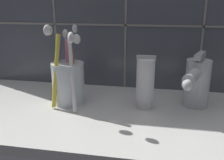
# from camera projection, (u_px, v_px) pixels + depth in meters

# --- Properties ---
(sink_counter) EXTENTS (0.78, 0.34, 0.02)m
(sink_counter) POSITION_uv_depth(u_px,v_px,m) (106.00, 114.00, 0.56)
(sink_counter) COLOR silver
(sink_counter) RESTS_ON ground
(tile_wall_backsplash) EXTENTS (0.88, 0.02, 0.50)m
(tile_wall_backsplash) POSITION_uv_depth(u_px,v_px,m) (119.00, 1.00, 0.64)
(tile_wall_backsplash) COLOR #4C515B
(tile_wall_backsplash) RESTS_ON ground
(toothbrush_cup) EXTENTS (0.10, 0.17, 0.19)m
(toothbrush_cup) POSITION_uv_depth(u_px,v_px,m) (68.00, 80.00, 0.58)
(toothbrush_cup) COLOR silver
(toothbrush_cup) RESTS_ON sink_counter
(toothpaste_tube) EXTENTS (0.04, 0.04, 0.12)m
(toothpaste_tube) POSITION_uv_depth(u_px,v_px,m) (145.00, 83.00, 0.55)
(toothpaste_tube) COLOR white
(toothpaste_tube) RESTS_ON sink_counter
(sink_faucet) EXTENTS (0.07, 0.12, 0.12)m
(sink_faucet) POSITION_uv_depth(u_px,v_px,m) (196.00, 82.00, 0.56)
(sink_faucet) COLOR silver
(sink_faucet) RESTS_ON sink_counter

